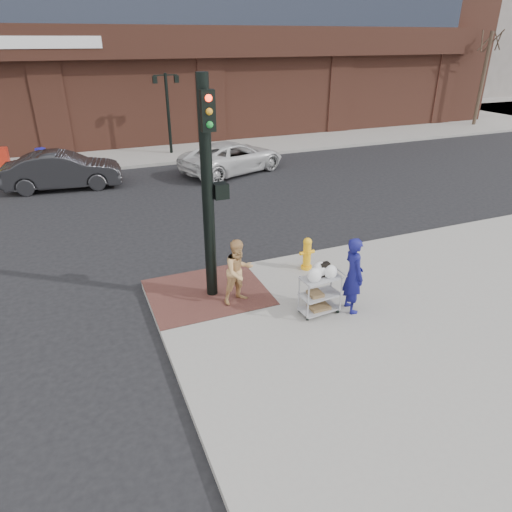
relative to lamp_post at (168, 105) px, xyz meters
name	(u,v)px	position (x,y,z in m)	size (l,w,h in m)	color
ground	(244,311)	(-2.00, -16.00, -2.62)	(220.00, 220.00, 0.00)	black
sidewalk_far	(245,106)	(10.50, 16.00, -2.54)	(65.00, 36.00, 0.15)	gray
brick_curb_ramp	(207,292)	(-2.60, -15.10, -2.46)	(2.80, 2.40, 0.01)	#4C2724
filler_block	(449,6)	(38.00, 22.00, 6.38)	(14.00, 20.00, 18.00)	slate
bare_tree_a	(493,29)	(22.00, 0.50, 3.65)	(1.80, 1.80, 7.20)	#382B21
lamp_post	(168,105)	(0.00, 0.00, 0.00)	(1.32, 0.22, 4.00)	black
traffic_signal_pole	(209,187)	(-2.48, -15.23, 0.21)	(0.61, 0.51, 5.00)	black
woman_blue	(353,275)	(0.19, -17.09, -1.58)	(0.64, 0.42, 1.77)	navy
pedestrian_tan	(239,272)	(-2.02, -15.77, -1.69)	(0.75, 0.59, 1.55)	tan
sedan_dark	(63,170)	(-5.49, -4.18, -1.85)	(1.62, 4.64, 1.53)	black
minivan_white	(233,157)	(1.91, -4.47, -1.91)	(2.35, 5.11, 1.42)	silver
utility_cart	(320,291)	(-0.54, -16.94, -1.92)	(0.92, 0.57, 1.22)	#9A9B9F
fire_hydrant	(307,253)	(0.23, -14.90, -2.01)	(0.42, 0.29, 0.89)	#FFB315
newsbox_red	(4,159)	(-7.98, -0.48, -1.95)	(0.43, 0.39, 1.03)	#AF2214
newsbox_blue	(42,158)	(-6.35, -0.70, -2.01)	(0.38, 0.34, 0.91)	#1919A2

